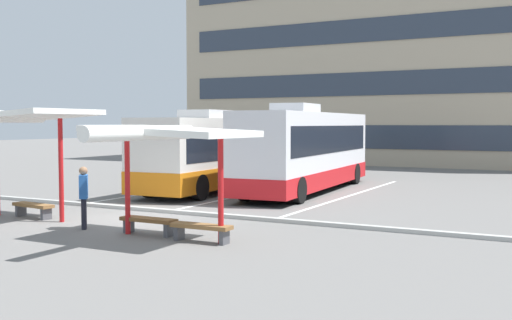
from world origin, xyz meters
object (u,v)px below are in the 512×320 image
at_px(bench_1, 148,222).
at_px(coach_bus_1, 307,151).
at_px(waiting_shelter_1, 165,134).
at_px(waiting_passenger_0, 84,193).
at_px(waiting_shelter_0, 20,119).
at_px(coach_bus_0, 221,153).
at_px(bench_2, 201,229).
at_px(bench_0, 33,207).

bearing_deg(bench_1, coach_bus_1, 91.98).
relative_size(waiting_shelter_1, waiting_passenger_0, 2.54).
xyz_separation_m(waiting_shelter_0, bench_1, (4.99, -0.19, -2.76)).
height_order(coach_bus_0, bench_2, coach_bus_0).
xyz_separation_m(waiting_shelter_0, bench_2, (6.79, -0.40, -2.76)).
xyz_separation_m(coach_bus_0, bench_2, (6.00, -10.89, -1.28)).
distance_m(waiting_shelter_0, bench_2, 7.34).
bearing_deg(bench_2, bench_0, 172.90).
distance_m(coach_bus_0, bench_0, 10.16).
bearing_deg(bench_0, coach_bus_0, 85.49).
height_order(coach_bus_1, bench_0, coach_bus_1).
height_order(waiting_shelter_1, bench_2, waiting_shelter_1).
relative_size(coach_bus_0, waiting_shelter_1, 2.56).
distance_m(coach_bus_1, waiting_passenger_0, 11.88).
relative_size(bench_0, bench_1, 0.99).
xyz_separation_m(coach_bus_0, waiting_shelter_0, (-0.79, -10.49, 1.48)).
bearing_deg(bench_1, coach_bus_0, 111.47).
height_order(waiting_shelter_0, waiting_shelter_1, waiting_shelter_0).
distance_m(bench_0, waiting_shelter_1, 6.43).
relative_size(waiting_shelter_0, waiting_passenger_0, 2.64).
bearing_deg(waiting_shelter_1, coach_bus_0, 114.64).
bearing_deg(waiting_shelter_1, bench_0, 169.66).
bearing_deg(waiting_passenger_0, bench_0, 164.51).
distance_m(bench_2, waiting_passenger_0, 3.98).
relative_size(waiting_shelter_0, waiting_shelter_1, 1.04).
distance_m(waiting_shelter_1, bench_2, 2.52).
distance_m(coach_bus_1, waiting_shelter_0, 12.34).
bearing_deg(bench_1, waiting_shelter_0, 177.78).
relative_size(coach_bus_0, waiting_shelter_0, 2.46).
bearing_deg(bench_0, bench_2, -7.10).
xyz_separation_m(coach_bus_0, bench_0, (-0.79, -10.05, -1.28)).
distance_m(bench_1, waiting_passenger_0, 2.24).
relative_size(coach_bus_1, bench_2, 7.09).
bearing_deg(waiting_passenger_0, waiting_shelter_0, 172.97).
bearing_deg(waiting_shelter_0, waiting_shelter_1, -6.13).
bearing_deg(bench_0, bench_1, -7.26).
height_order(coach_bus_0, waiting_shelter_1, coach_bus_0).
xyz_separation_m(bench_0, bench_1, (4.99, -0.64, 0.00)).
distance_m(coach_bus_0, waiting_shelter_1, 12.28).
relative_size(bench_2, waiting_passenger_0, 0.92).
xyz_separation_m(coach_bus_1, bench_1, (0.40, -11.57, -1.43)).
bearing_deg(waiting_passenger_0, waiting_shelter_1, -5.27).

